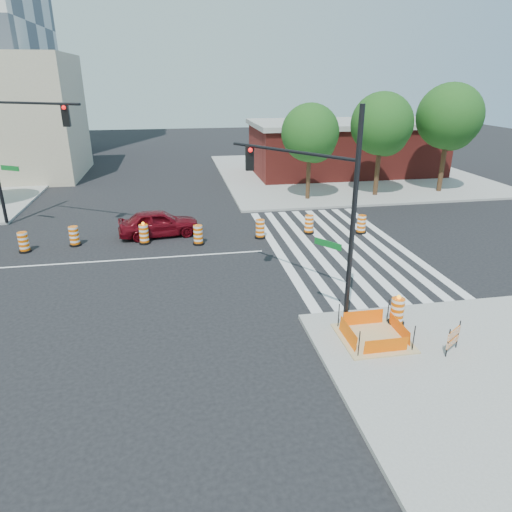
% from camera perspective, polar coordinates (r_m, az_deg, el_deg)
% --- Properties ---
extents(ground, '(120.00, 120.00, 0.00)m').
position_cam_1_polar(ground, '(22.79, -16.82, -0.52)').
color(ground, black).
rests_on(ground, ground).
extents(sidewalk_ne, '(22.00, 22.00, 0.15)m').
position_cam_1_polar(sidewalk_ne, '(42.67, 10.87, 10.16)').
color(sidewalk_ne, gray).
rests_on(sidewalk_ne, ground).
extents(crosswalk_east, '(6.75, 13.50, 0.01)m').
position_cam_1_polar(crosswalk_east, '(23.99, 10.04, 1.23)').
color(crosswalk_east, silver).
rests_on(crosswalk_east, ground).
extents(lane_centerline, '(14.00, 0.12, 0.01)m').
position_cam_1_polar(lane_centerline, '(22.79, -16.82, -0.50)').
color(lane_centerline, silver).
rests_on(lane_centerline, ground).
extents(excavation_pit, '(2.20, 2.20, 0.90)m').
position_cam_1_polar(excavation_pit, '(15.69, 14.46, -9.74)').
color(excavation_pit, tan).
rests_on(excavation_pit, ground).
extents(brick_storefront, '(16.50, 8.50, 4.60)m').
position_cam_1_polar(brick_storefront, '(42.30, 11.09, 13.13)').
color(brick_storefront, maroon).
rests_on(brick_storefront, ground).
extents(red_coupe, '(4.50, 2.25, 1.47)m').
position_cam_1_polar(red_coupe, '(25.55, -12.05, 4.06)').
color(red_coupe, '#5B0710').
rests_on(red_coupe, ground).
extents(signal_pole_se, '(3.31, 4.58, 7.31)m').
position_cam_1_polar(signal_pole_se, '(15.55, 7.46, 7.60)').
color(signal_pole_se, black).
rests_on(signal_pole_se, ground).
extents(signal_pole_nw, '(5.75, 3.54, 8.75)m').
position_cam_1_polar(signal_pole_nw, '(28.53, -28.08, 13.37)').
color(signal_pole_nw, black).
rests_on(signal_pole_nw, ground).
extents(pit_drum, '(0.57, 0.57, 1.12)m').
position_cam_1_polar(pit_drum, '(16.58, 17.22, -6.72)').
color(pit_drum, black).
rests_on(pit_drum, ground).
extents(barricade, '(0.70, 0.49, 0.96)m').
position_cam_1_polar(barricade, '(15.56, 23.45, -9.30)').
color(barricade, '#EA5E04').
rests_on(barricade, ground).
extents(tree_north_c, '(3.90, 3.90, 6.63)m').
position_cam_1_polar(tree_north_c, '(32.06, 6.82, 14.66)').
color(tree_north_c, '#382314').
rests_on(tree_north_c, ground).
extents(tree_north_d, '(4.30, 4.30, 7.31)m').
position_cam_1_polar(tree_north_d, '(34.06, 15.45, 15.23)').
color(tree_north_d, '#382314').
rests_on(tree_north_d, ground).
extents(tree_north_e, '(4.64, 4.64, 7.88)m').
position_cam_1_polar(tree_north_e, '(36.77, 23.03, 15.36)').
color(tree_north_e, '#382314').
rests_on(tree_north_e, ground).
extents(median_drum_2, '(0.60, 0.60, 1.02)m').
position_cam_1_polar(median_drum_2, '(25.49, -27.03, 1.48)').
color(median_drum_2, black).
rests_on(median_drum_2, ground).
extents(median_drum_3, '(0.60, 0.60, 1.02)m').
position_cam_1_polar(median_drum_3, '(25.39, -21.76, 2.25)').
color(median_drum_3, black).
rests_on(median_drum_3, ground).
extents(median_drum_4, '(0.60, 0.60, 1.18)m').
position_cam_1_polar(median_drum_4, '(24.58, -13.82, 2.61)').
color(median_drum_4, black).
rests_on(median_drum_4, ground).
extents(median_drum_5, '(0.60, 0.60, 1.02)m').
position_cam_1_polar(median_drum_5, '(23.96, -7.24, 2.56)').
color(median_drum_5, black).
rests_on(median_drum_5, ground).
extents(median_drum_6, '(0.60, 0.60, 1.02)m').
position_cam_1_polar(median_drum_6, '(24.73, 0.52, 3.34)').
color(median_drum_6, black).
rests_on(median_drum_6, ground).
extents(median_drum_7, '(0.60, 0.60, 1.02)m').
position_cam_1_polar(median_drum_7, '(25.66, 6.64, 3.88)').
color(median_drum_7, black).
rests_on(median_drum_7, ground).
extents(median_drum_8, '(0.60, 0.60, 1.02)m').
position_cam_1_polar(median_drum_8, '(26.18, 13.03, 3.81)').
color(median_drum_8, black).
rests_on(median_drum_8, ground).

